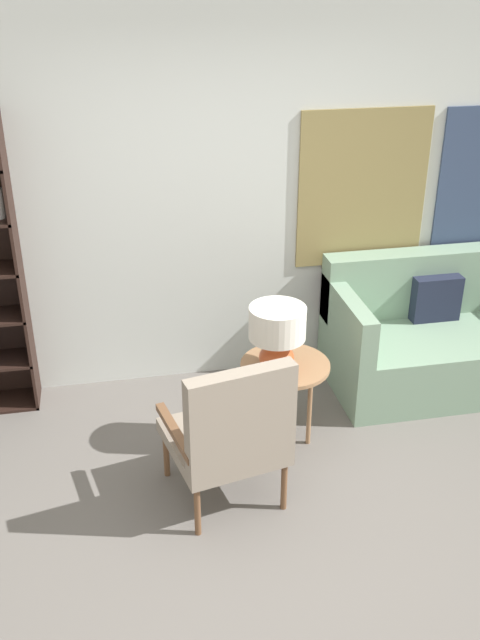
{
  "coord_description": "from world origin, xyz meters",
  "views": [
    {
      "loc": [
        -0.79,
        -2.67,
        2.82
      ],
      "look_at": [
        -0.04,
        1.06,
        0.9
      ],
      "focal_mm": 40.0,
      "sensor_mm": 36.0,
      "label": 1
    }
  ],
  "objects_px": {
    "armchair": "(232,430)",
    "couch": "(439,338)",
    "side_table": "(285,371)",
    "table_lamp": "(277,331)"
  },
  "relations": [
    {
      "from": "armchair",
      "to": "couch",
      "type": "height_order",
      "value": "armchair"
    },
    {
      "from": "couch",
      "to": "armchair",
      "type": "bearing_deg",
      "value": -148.18
    },
    {
      "from": "armchair",
      "to": "couch",
      "type": "xyz_separation_m",
      "value": [
        1.76,
        1.09,
        -0.18
      ]
    },
    {
      "from": "armchair",
      "to": "side_table",
      "type": "height_order",
      "value": "armchair"
    },
    {
      "from": "couch",
      "to": "table_lamp",
      "type": "xyz_separation_m",
      "value": [
        -1.38,
        -0.57,
        0.49
      ]
    },
    {
      "from": "side_table",
      "to": "table_lamp",
      "type": "relative_size",
      "value": 1.36
    },
    {
      "from": "table_lamp",
      "to": "couch",
      "type": "bearing_deg",
      "value": 22.33
    },
    {
      "from": "armchair",
      "to": "table_lamp",
      "type": "xyz_separation_m",
      "value": [
        0.38,
        0.53,
        0.31
      ]
    },
    {
      "from": "couch",
      "to": "table_lamp",
      "type": "bearing_deg",
      "value": -157.67
    },
    {
      "from": "side_table",
      "to": "table_lamp",
      "type": "height_order",
      "value": "table_lamp"
    }
  ]
}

